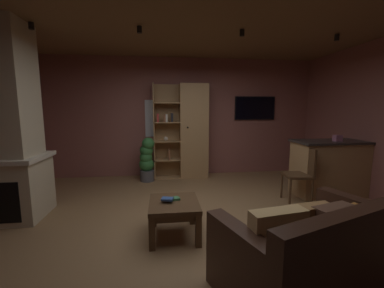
{
  "coord_description": "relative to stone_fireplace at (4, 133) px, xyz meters",
  "views": [
    {
      "loc": [
        -0.45,
        -3.17,
        1.56
      ],
      "look_at": [
        0.0,
        0.4,
        1.05
      ],
      "focal_mm": 22.92,
      "sensor_mm": 36.0,
      "label": 1
    }
  ],
  "objects": [
    {
      "name": "stone_fireplace",
      "position": [
        0.0,
        0.0,
        0.0
      ],
      "size": [
        0.99,
        0.83,
        2.73
      ],
      "color": "#BCAD8E",
      "rests_on": "ground"
    },
    {
      "name": "track_light_spot_0",
      "position": [
        0.48,
        0.01,
        1.43
      ],
      "size": [
        0.07,
        0.07,
        0.09
      ],
      "primitive_type": "cylinder",
      "color": "black"
    },
    {
      "name": "coffee_table",
      "position": [
        2.31,
        -0.8,
        -0.88
      ],
      "size": [
        0.6,
        0.66,
        0.44
      ],
      "color": "#4C331E",
      "rests_on": "ground"
    },
    {
      "name": "floor",
      "position": [
        2.62,
        -0.51,
        -1.24
      ],
      "size": [
        6.34,
        5.22,
        0.02
      ],
      "primitive_type": "cube",
      "color": "olive",
      "rests_on": "ground"
    },
    {
      "name": "track_light_spot_1",
      "position": [
        1.89,
        -0.01,
        1.43
      ],
      "size": [
        0.07,
        0.07,
        0.09
      ],
      "primitive_type": "cylinder",
      "color": "black"
    },
    {
      "name": "track_light_spot_2",
      "position": [
        3.36,
        -0.05,
        1.43
      ],
      "size": [
        0.07,
        0.07,
        0.09
      ],
      "primitive_type": "cylinder",
      "color": "black"
    },
    {
      "name": "wall_back",
      "position": [
        2.62,
        2.13,
        0.13
      ],
      "size": [
        6.46,
        0.06,
        2.73
      ],
      "primitive_type": "cube",
      "color": "#8E544C",
      "rests_on": "ground"
    },
    {
      "name": "kitchen_bar_counter",
      "position": [
        5.34,
        0.35,
        -0.73
      ],
      "size": [
        1.56,
        0.65,
        1.0
      ],
      "color": "#A87F51",
      "rests_on": "ground"
    },
    {
      "name": "potted_floor_plant",
      "position": [
        1.84,
        1.64,
        -0.75
      ],
      "size": [
        0.34,
        0.35,
        0.96
      ],
      "color": "#4C4C51",
      "rests_on": "ground"
    },
    {
      "name": "table_book_0",
      "position": [
        2.31,
        -0.75,
        -0.78
      ],
      "size": [
        0.16,
        0.13,
        0.03
      ],
      "primitive_type": "cube",
      "rotation": [
        0.0,
        0.0,
        0.29
      ],
      "color": "#387247",
      "rests_on": "coffee_table"
    },
    {
      "name": "table_book_1",
      "position": [
        2.23,
        -0.81,
        -0.75
      ],
      "size": [
        0.16,
        0.13,
        0.03
      ],
      "primitive_type": "cube",
      "rotation": [
        0.0,
        0.0,
        -0.26
      ],
      "color": "#2D4C8C",
      "rests_on": "coffee_table"
    },
    {
      "name": "leather_couch",
      "position": [
        3.46,
        -1.85,
        -0.93
      ],
      "size": [
        1.79,
        1.35,
        0.84
      ],
      "color": "#382116",
      "rests_on": "ground"
    },
    {
      "name": "wall_mounted_tv",
      "position": [
        4.42,
        2.07,
        0.35
      ],
      "size": [
        0.99,
        0.06,
        0.55
      ],
      "color": "black"
    },
    {
      "name": "dining_chair",
      "position": [
        4.51,
        0.07,
        -0.71
      ],
      "size": [
        0.46,
        0.46,
        0.92
      ],
      "color": "#4C331E",
      "rests_on": "ground"
    },
    {
      "name": "ceiling",
      "position": [
        2.62,
        -0.51,
        1.51
      ],
      "size": [
        6.34,
        5.22,
        0.02
      ],
      "primitive_type": "cube",
      "color": "brown"
    },
    {
      "name": "bookshelf_cabinet",
      "position": [
        2.82,
        1.86,
        -0.18
      ],
      "size": [
        1.22,
        0.41,
        2.12
      ],
      "color": "#A87F51",
      "rests_on": "ground"
    },
    {
      "name": "track_light_spot_3",
      "position": [
        4.9,
        -0.0,
        1.43
      ],
      "size": [
        0.07,
        0.07,
        0.09
      ],
      "primitive_type": "cylinder",
      "color": "black"
    },
    {
      "name": "window_pane_back",
      "position": [
        2.08,
        2.1,
        0.11
      ],
      "size": [
        0.57,
        0.01,
        0.85
      ],
      "primitive_type": "cube",
      "color": "white"
    },
    {
      "name": "tissue_box",
      "position": [
        5.25,
        0.25,
        -0.18
      ],
      "size": [
        0.13,
        0.13,
        0.11
      ],
      "primitive_type": "cube",
      "rotation": [
        0.0,
        0.0,
        -0.1
      ],
      "color": "#995972",
      "rests_on": "kitchen_bar_counter"
    }
  ]
}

